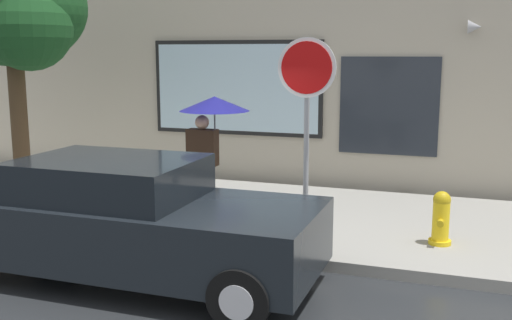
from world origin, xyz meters
The scene contains 8 objects.
ground_plane centered at (0.00, 0.00, 0.00)m, with size 60.00×60.00×0.00m, color #282B2D.
sidewalk centered at (0.00, 3.00, 0.07)m, with size 20.00×4.00×0.15m, color gray.
building_facade centered at (-0.01, 5.50, 3.48)m, with size 20.00×0.67×7.00m.
parked_car centered at (-0.48, 0.01, 0.72)m, with size 4.52×1.84×1.45m.
fire_hydrant centered at (3.00, 2.14, 0.50)m, with size 0.30×0.44×0.72m.
pedestrian_with_umbrella centered at (-0.41, 2.41, 1.67)m, with size 1.06×1.06×1.87m.
street_tree centered at (-3.85, 2.31, 3.31)m, with size 2.58×2.19×4.22m.
stop_sign centered at (1.30, 1.54, 2.06)m, with size 0.76×0.10×2.71m.
Camera 1 is at (3.21, -5.87, 2.65)m, focal length 41.83 mm.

